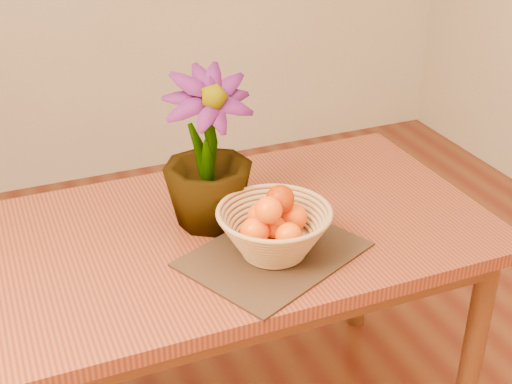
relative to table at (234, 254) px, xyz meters
name	(u,v)px	position (x,y,z in m)	size (l,w,h in m)	color
table	(234,254)	(0.00, 0.00, 0.00)	(1.40, 0.80, 0.75)	maroon
placemat	(274,254)	(0.05, -0.17, 0.09)	(0.43, 0.32, 0.01)	#372414
wicker_basket	(274,234)	(0.05, -0.17, 0.15)	(0.29, 0.29, 0.12)	#B2754A
orange_pile	(275,216)	(0.05, -0.17, 0.20)	(0.19, 0.18, 0.13)	#FF4A04
potted_plant	(207,151)	(-0.05, 0.05, 0.30)	(0.24, 0.24, 0.43)	#1B4112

